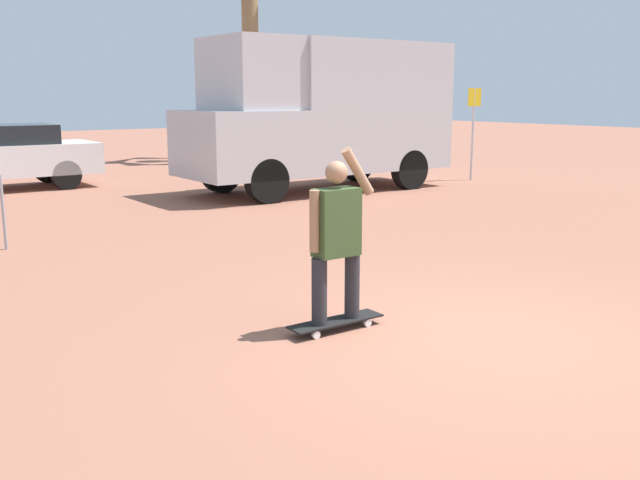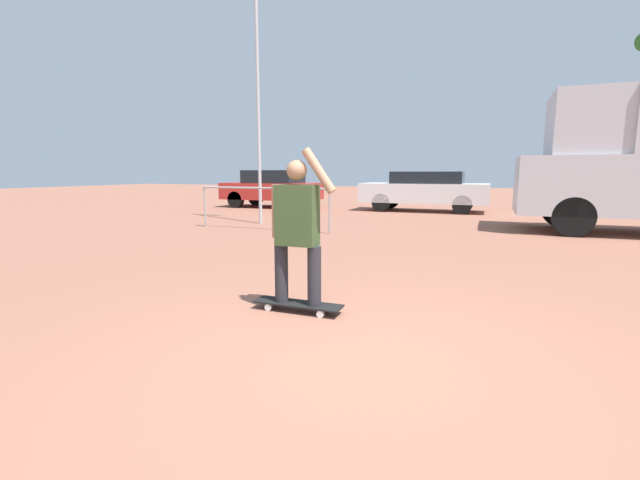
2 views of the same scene
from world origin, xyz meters
The scene contains 5 objects.
ground_plane centered at (0.00, 0.00, 0.00)m, with size 80.00×80.00×0.00m, color #935B47.
skateboard centered at (-0.93, 0.96, 0.07)m, with size 0.95×0.24×0.09m.
person_skateboarder centered at (-0.93, 0.96, 0.91)m, with size 0.70×0.22×1.58m.
camper_van centered at (4.69, 9.02, 1.78)m, with size 6.15×2.24×3.28m.
street_sign centered at (8.90, 8.44, 1.48)m, with size 0.44×0.06×2.29m.
Camera 1 is at (-4.67, -4.05, 2.12)m, focal length 40.00 mm.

